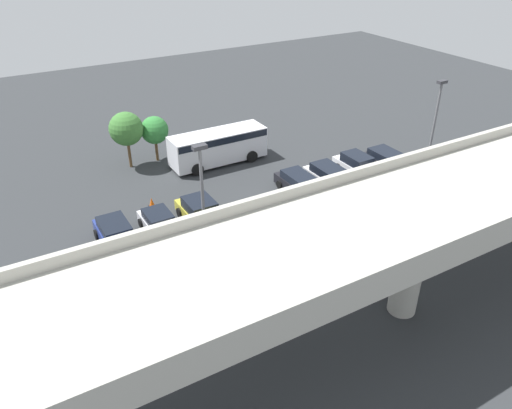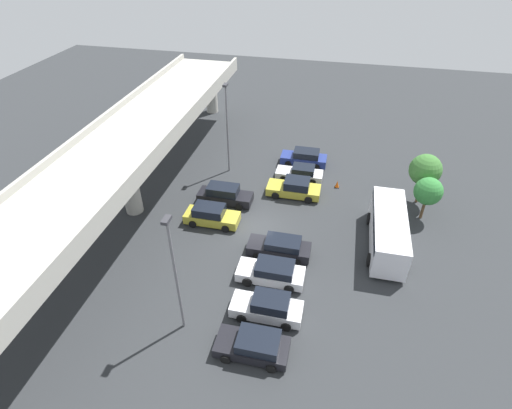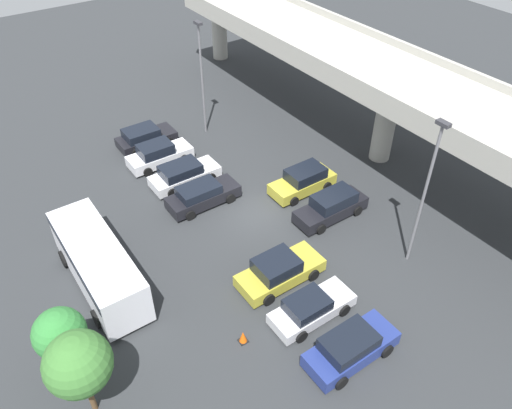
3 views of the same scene
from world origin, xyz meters
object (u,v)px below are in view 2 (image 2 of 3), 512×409
object	(u,v)px
parked_car_3	(280,247)
shuttle_bus	(389,229)
tree_front_left	(428,191)
tree_front_right	(425,170)
parked_car_2	(272,272)
parked_car_4	(211,215)
lamp_post_near_aisle	(227,123)
parked_car_5	(225,195)
parked_car_1	(268,307)
parked_car_8	(304,158)
lamp_post_mid_lot	(175,269)
parked_car_6	(295,188)
traffic_cone	(337,184)
parked_car_7	(300,173)

from	to	relation	value
parked_car_3	shuttle_bus	size ratio (longest dim) A/B	0.58
tree_front_left	tree_front_right	distance (m)	2.46
shuttle_bus	parked_car_2	bearing A→B (deg)	-55.17
parked_car_4	tree_front_right	distance (m)	18.70
lamp_post_near_aisle	parked_car_5	bearing A→B (deg)	-168.22
parked_car_2	shuttle_bus	bearing A→B (deg)	-145.17
parked_car_1	parked_car_8	xyz separation A→B (m)	(19.71, 0.12, 0.00)
lamp_post_mid_lot	tree_front_right	bearing A→B (deg)	-42.10
parked_car_1	lamp_post_near_aisle	size ratio (longest dim) A/B	0.52
parked_car_5	tree_front_left	world-z (taller)	tree_front_left
parked_car_4	parked_car_6	distance (m)	8.35
parked_car_2	tree_front_left	bearing A→B (deg)	-138.41
parked_car_3	parked_car_8	size ratio (longest dim) A/B	1.02
shuttle_bus	traffic_cone	xyz separation A→B (m)	(7.45, 4.18, -1.33)
parked_car_7	tree_front_left	distance (m)	11.76
lamp_post_mid_lot	parked_car_7	bearing A→B (deg)	-14.47
lamp_post_mid_lot	tree_front_left	size ratio (longest dim) A/B	2.22
parked_car_3	parked_car_2	bearing A→B (deg)	87.68
parked_car_6	parked_car_2	bearing A→B (deg)	89.86
parked_car_8	parked_car_3	bearing A→B (deg)	89.58
tree_front_left	lamp_post_mid_lot	bearing A→B (deg)	133.47
tree_front_right	parked_car_2	bearing A→B (deg)	138.06
parked_car_4	lamp_post_mid_lot	size ratio (longest dim) A/B	0.52
parked_car_5	parked_car_8	size ratio (longest dim) A/B	1.05
parked_car_6	tree_front_right	bearing A→B (deg)	-172.79
parked_car_1	parked_car_7	xyz separation A→B (m)	(16.82, 0.14, -0.11)
parked_car_2	parked_car_7	bearing A→B (deg)	-90.79
parked_car_7	tree_front_right	xyz separation A→B (m)	(-1.49, -10.80, 2.68)
parked_car_2	tree_front_left	xyz separation A→B (m)	(9.86, -11.11, 1.99)
parked_car_3	parked_car_6	bearing A→B (deg)	-89.43
parked_car_3	tree_front_left	distance (m)	13.28
traffic_cone	lamp_post_mid_lot	bearing A→B (deg)	154.90
parked_car_8	parked_car_2	bearing A→B (deg)	89.28
parked_car_2	parked_car_7	xyz separation A→B (m)	(13.72, -0.19, -0.08)
parked_car_3	parked_car_4	distance (m)	6.78
traffic_cone	parked_car_5	bearing A→B (deg)	115.58
tree_front_left	tree_front_right	world-z (taller)	tree_front_right
traffic_cone	parked_car_3	bearing A→B (deg)	160.25
parked_car_2	parked_car_3	size ratio (longest dim) A/B	1.00
traffic_cone	parked_car_6	bearing A→B (deg)	119.74
parked_car_7	shuttle_bus	distance (m)	11.33
parked_car_4	parked_car_5	bearing A→B (deg)	85.41
traffic_cone	tree_front_left	bearing A→B (deg)	-113.38
parked_car_4	tree_front_left	distance (m)	17.99
parked_car_2	shuttle_bus	size ratio (longest dim) A/B	0.58
parked_car_6	traffic_cone	bearing A→B (deg)	-150.26
parked_car_6	lamp_post_near_aisle	size ratio (longest dim) A/B	0.54
parked_car_4	parked_car_5	xyz separation A→B (m)	(3.11, -0.25, 0.02)
parked_car_2	tree_front_right	distance (m)	16.65
shuttle_bus	parked_car_8	bearing A→B (deg)	-144.83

